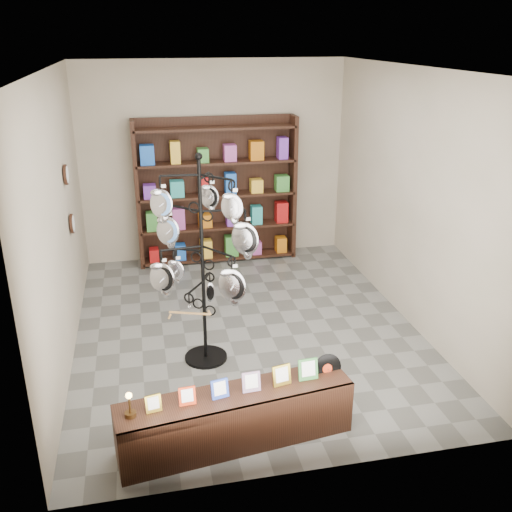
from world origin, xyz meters
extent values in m
plane|color=slate|center=(0.00, 0.00, 0.00)|extent=(5.00, 5.00, 0.00)
plane|color=#BFAF9A|center=(0.00, 2.50, 1.50)|extent=(4.00, 0.00, 4.00)
plane|color=#BFAF9A|center=(0.00, -2.50, 1.50)|extent=(4.00, 0.00, 4.00)
plane|color=#BFAF9A|center=(-2.00, 0.00, 1.50)|extent=(0.00, 5.00, 5.00)
plane|color=#BFAF9A|center=(2.00, 0.00, 1.50)|extent=(0.00, 5.00, 5.00)
plane|color=white|center=(0.00, 0.00, 3.00)|extent=(5.00, 5.00, 0.00)
cylinder|color=black|center=(-0.57, -0.61, 0.02)|extent=(0.61, 0.61, 0.03)
cylinder|color=black|center=(-0.57, -0.61, 1.11)|extent=(0.05, 0.05, 2.22)
sphere|color=black|center=(-0.57, -0.61, 2.24)|extent=(0.07, 0.07, 0.07)
ellipsoid|color=silver|center=(-0.47, -0.40, 0.70)|extent=(0.12, 0.08, 0.23)
cube|color=tan|center=(-0.74, -0.87, 0.71)|extent=(0.40, 0.15, 0.04)
cube|color=black|center=(-0.48, -2.03, 0.25)|extent=(2.07, 0.69, 0.50)
cube|color=gold|center=(-1.17, -2.13, 0.57)|extent=(0.13, 0.07, 0.15)
cube|color=red|center=(-0.89, -2.09, 0.58)|extent=(0.14, 0.07, 0.16)
cube|color=#263FA5|center=(-0.62, -2.05, 0.58)|extent=(0.15, 0.07, 0.17)
cube|color=#E54C33|center=(-0.34, -2.01, 0.59)|extent=(0.16, 0.08, 0.18)
cube|color=gold|center=(-0.07, -1.97, 0.59)|extent=(0.17, 0.08, 0.18)
cube|color=#337233|center=(0.18, -1.94, 0.60)|extent=(0.18, 0.08, 0.19)
cylinder|color=black|center=(0.39, -1.87, 0.53)|extent=(0.28, 0.10, 0.27)
cylinder|color=red|center=(0.39, -1.87, 0.53)|extent=(0.10, 0.04, 0.09)
cylinder|color=#462E14|center=(-1.35, -2.15, 0.52)|extent=(0.09, 0.09, 0.04)
cylinder|color=#462E14|center=(-1.35, -2.15, 0.60)|extent=(0.02, 0.02, 0.13)
sphere|color=#FFBF59|center=(-1.35, -2.15, 0.69)|extent=(0.05, 0.05, 0.05)
cube|color=black|center=(0.00, 2.44, 1.10)|extent=(2.40, 0.04, 2.20)
cube|color=black|center=(-1.18, 2.28, 1.10)|extent=(0.06, 0.36, 2.20)
cube|color=black|center=(1.18, 2.28, 1.10)|extent=(0.06, 0.36, 2.20)
cube|color=black|center=(0.00, 2.28, 0.05)|extent=(2.36, 0.36, 0.04)
cube|color=black|center=(0.00, 2.28, 0.55)|extent=(2.36, 0.36, 0.03)
cube|color=black|center=(0.00, 2.28, 1.05)|extent=(2.36, 0.36, 0.04)
cube|color=black|center=(0.00, 2.28, 1.55)|extent=(2.36, 0.36, 0.04)
cube|color=black|center=(0.00, 2.28, 2.05)|extent=(2.36, 0.36, 0.04)
cylinder|color=black|center=(-1.97, 0.80, 1.80)|extent=(0.03, 0.24, 0.24)
cylinder|color=black|center=(-1.97, 0.80, 1.20)|extent=(0.03, 0.24, 0.24)
camera|label=1|loc=(-1.15, -6.03, 3.35)|focal=40.00mm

